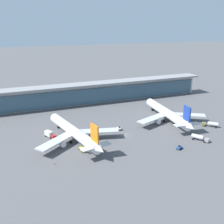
% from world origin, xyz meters
% --- Properties ---
extents(ground_plane, '(1200.00, 1200.00, 0.00)m').
position_xyz_m(ground_plane, '(0.00, 0.00, 0.00)').
color(ground_plane, '#515154').
extents(airliner_left_stand, '(43.04, 56.72, 15.20)m').
position_xyz_m(airliner_left_stand, '(-26.72, 3.13, 4.78)').
color(airliner_left_stand, white).
rests_on(airliner_left_stand, ground).
extents(airliner_centre_stand, '(43.71, 57.09, 15.20)m').
position_xyz_m(airliner_centre_stand, '(32.23, 9.94, 4.78)').
color(airliner_centre_stand, white).
rests_on(airliner_centre_stand, ground).
extents(service_truck_near_nose_blue, '(3.31, 2.76, 2.05)m').
position_xyz_m(service_truck_near_nose_blue, '(16.23, -24.50, 0.87)').
color(service_truck_near_nose_blue, '#234C9E').
rests_on(service_truck_near_nose_blue, ground).
extents(service_truck_under_wing_yellow, '(2.50, 6.92, 2.70)m').
position_xyz_m(service_truck_under_wing_yellow, '(-26.22, -9.07, 0.81)').
color(service_truck_under_wing_yellow, yellow).
rests_on(service_truck_under_wing_yellow, ground).
extents(service_truck_mid_apron_red, '(5.22, 7.58, 3.10)m').
position_xyz_m(service_truck_mid_apron_red, '(-37.43, 12.38, 1.69)').
color(service_truck_mid_apron_red, '#B21E1E').
rests_on(service_truck_mid_apron_red, ground).
extents(service_truck_by_tail_white, '(3.21, 3.25, 2.05)m').
position_xyz_m(service_truck_by_tail_white, '(-0.43, 7.75, 0.87)').
color(service_truck_by_tail_white, silver).
rests_on(service_truck_by_tail_white, ground).
extents(service_truck_on_taxiway_olive, '(7.61, 7.73, 2.95)m').
position_xyz_m(service_truck_on_taxiway_olive, '(49.78, -7.61, 1.71)').
color(service_truck_on_taxiway_olive, olive).
rests_on(service_truck_on_taxiway_olive, ground).
extents(service_truck_at_far_stand_grey, '(6.56, 8.44, 2.95)m').
position_xyz_m(service_truck_at_far_stand_grey, '(31.35, -20.24, 1.71)').
color(service_truck_at_far_stand_grey, gray).
rests_on(service_truck_at_far_stand_grey, ground).
extents(terminal_building, '(183.60, 12.80, 15.20)m').
position_xyz_m(terminal_building, '(0.00, 63.91, 7.87)').
color(terminal_building, beige).
rests_on(terminal_building, ground).
extents(safety_cone_alpha, '(0.62, 0.62, 0.70)m').
position_xyz_m(safety_cone_alpha, '(-16.08, -12.86, 0.32)').
color(safety_cone_alpha, orange).
rests_on(safety_cone_alpha, ground).
extents(safety_cone_bravo, '(0.62, 0.62, 0.70)m').
position_xyz_m(safety_cone_bravo, '(-13.52, -15.62, 0.32)').
color(safety_cone_bravo, orange).
rests_on(safety_cone_bravo, ground).
extents(safety_cone_charlie, '(0.62, 0.62, 0.70)m').
position_xyz_m(safety_cone_charlie, '(-13.44, -18.43, 0.32)').
color(safety_cone_charlie, orange).
rests_on(safety_cone_charlie, ground).
extents(safety_cone_delta, '(0.62, 0.62, 0.70)m').
position_xyz_m(safety_cone_delta, '(-40.23, -16.52, 0.32)').
color(safety_cone_delta, orange).
rests_on(safety_cone_delta, ground).
extents(safety_cone_echo, '(0.62, 0.62, 0.70)m').
position_xyz_m(safety_cone_echo, '(-9.27, -17.20, 0.32)').
color(safety_cone_echo, orange).
rests_on(safety_cone_echo, ground).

